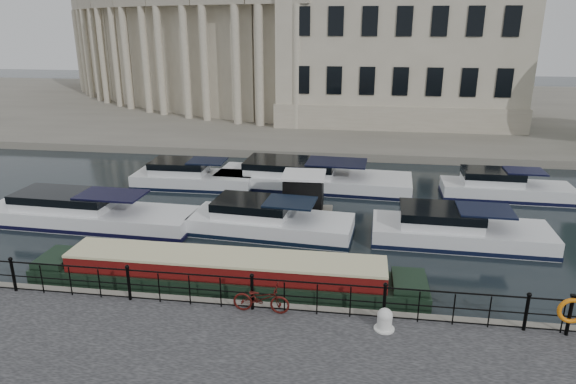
% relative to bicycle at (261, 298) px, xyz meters
% --- Properties ---
extents(ground_plane, '(160.00, 160.00, 0.00)m').
position_rel_bicycle_xyz_m(ground_plane, '(-0.30, 2.37, -1.01)').
color(ground_plane, black).
rests_on(ground_plane, ground).
extents(far_bank, '(120.00, 42.00, 0.55)m').
position_rel_bicycle_xyz_m(far_bank, '(-0.30, 41.37, -0.74)').
color(far_bank, '#6B665B').
rests_on(far_bank, ground_plane).
extents(railing, '(24.14, 0.14, 1.22)m').
position_rel_bicycle_xyz_m(railing, '(-0.30, 0.12, 0.19)').
color(railing, black).
rests_on(railing, near_quay).
extents(civic_building, '(53.55, 31.84, 16.85)m').
position_rel_bicycle_xyz_m(civic_building, '(-1.30, 37.07, 6.03)').
color(civic_building, '#ADA38C').
rests_on(civic_building, far_bank).
extents(bicycle, '(1.77, 0.65, 0.92)m').
position_rel_bicycle_xyz_m(bicycle, '(0.00, 0.00, 0.00)').
color(bicycle, '#430F0C').
rests_on(bicycle, near_quay).
extents(mooring_bollard, '(0.60, 0.60, 0.67)m').
position_rel_bicycle_xyz_m(mooring_bollard, '(3.70, -0.42, -0.14)').
color(mooring_bollard, silver).
rests_on(mooring_bollard, near_quay).
extents(life_ring_post, '(0.79, 0.20, 1.29)m').
position_rel_bicycle_xyz_m(life_ring_post, '(8.82, -0.04, 0.35)').
color(life_ring_post, black).
rests_on(life_ring_post, near_quay).
extents(narrowboat, '(14.18, 1.91, 1.52)m').
position_rel_bicycle_xyz_m(narrowboat, '(-1.79, 2.39, -0.65)').
color(narrowboat, black).
rests_on(narrowboat, ground_plane).
extents(harbour_hut, '(2.82, 2.37, 2.17)m').
position_rel_bicycle_xyz_m(harbour_hut, '(0.18, 9.87, -0.06)').
color(harbour_hut, '#6B665B').
rests_on(harbour_hut, ground_plane).
extents(cabin_cruisers, '(28.54, 10.58, 1.99)m').
position_rel_bicycle_xyz_m(cabin_cruisers, '(-0.70, 10.75, -0.64)').
color(cabin_cruisers, white).
rests_on(cabin_cruisers, ground_plane).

